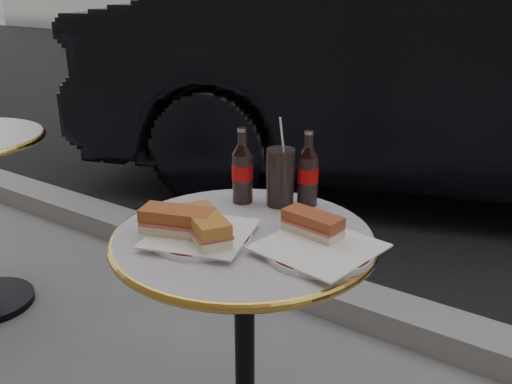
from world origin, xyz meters
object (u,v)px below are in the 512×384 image
Objects in this scene: plate_right at (319,250)px; plate_left at (201,236)px; cola_bottle_left at (242,166)px; parked_car at (465,70)px; bistro_table at (245,364)px; cola_bottle_right at (308,168)px; cola_glass at (280,177)px.

plate_left is at bearing -160.33° from plate_right.
cola_bottle_left is at bearing 103.24° from plate_left.
bistro_table is at bearing 165.91° from parked_car.
plate_right reaches higher than bistro_table.
cola_bottle_right is 0.04× the size of parked_car.
parked_car is (-0.42, 2.61, 0.03)m from plate_right.
cola_bottle_left is (-0.31, 0.15, 0.09)m from plate_right.
plate_left is 2.71m from parked_car.
plate_left is at bearing -106.11° from cola_bottle_right.
plate_left is at bearing -76.76° from cola_bottle_left.
plate_left reaches higher than bistro_table.
parked_car reaches higher than cola_bottle_right.
cola_bottle_left is 0.17m from cola_bottle_right.
bistro_table is 0.51m from cola_bottle_left.
plate_right is 0.30m from cola_glass.
plate_left is 0.29m from cola_glass.
cola_bottle_left is 0.10m from cola_glass.
bistro_table is at bearing -176.75° from plate_right.
plate_right is 1.58× the size of cola_glass.
bistro_table is 3.15× the size of plate_left.
plate_right is at bearing 170.06° from parked_car.
plate_left is 0.97× the size of plate_right.
parked_car is at bearing 94.82° from cola_glass.
cola_bottle_right is at bearing 82.94° from bistro_table.
cola_bottle_left is at bearing 126.61° from bistro_table.
parked_car reaches higher than plate_right.
plate_right is 0.30m from cola_bottle_right.
parked_car is (-0.26, 2.38, -0.07)m from cola_bottle_right.
bistro_table is at bearing 51.85° from plate_left.
plate_left is at bearing -128.15° from bistro_table.
bistro_table is 0.39m from plate_left.
plate_right is 1.20× the size of cola_bottle_right.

